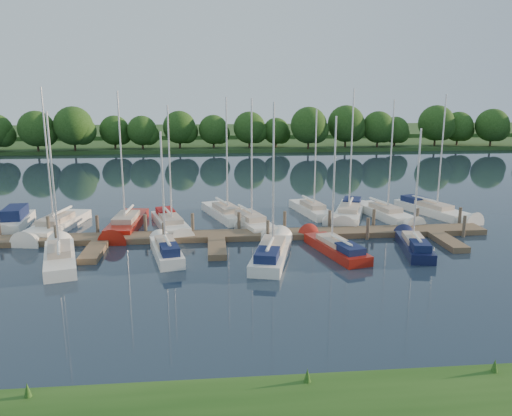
{
  "coord_description": "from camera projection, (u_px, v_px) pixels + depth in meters",
  "views": [
    {
      "loc": [
        -0.35,
        -26.78,
        10.3
      ],
      "look_at": [
        2.89,
        8.0,
        2.2
      ],
      "focal_mm": 35.0,
      "sensor_mm": 36.0,
      "label": 1
    }
  ],
  "objects": [
    {
      "name": "ground",
      "position": [
        219.0,
        278.0,
        28.33
      ],
      "size": [
        260.0,
        260.0,
        0.0
      ],
      "primitive_type": "plane",
      "color": "#182430",
      "rests_on": "ground"
    },
    {
      "name": "dock",
      "position": [
        216.0,
        238.0,
        35.37
      ],
      "size": [
        40.0,
        6.0,
        0.4
      ],
      "color": "brown",
      "rests_on": "ground"
    },
    {
      "name": "mooring_pilings",
      "position": [
        216.0,
        229.0,
        36.38
      ],
      "size": [
        38.24,
        2.84,
        2.0
      ],
      "color": "#473D33",
      "rests_on": "ground"
    },
    {
      "name": "far_shore",
      "position": [
        211.0,
        143.0,
        101.01
      ],
      "size": [
        180.0,
        30.0,
        0.6
      ],
      "primitive_type": "cube",
      "color": "#203E17",
      "rests_on": "ground"
    },
    {
      "name": "distant_hill",
      "position": [
        211.0,
        132.0,
        125.17
      ],
      "size": [
        220.0,
        40.0,
        1.4
      ],
      "primitive_type": "cube",
      "color": "#325525",
      "rests_on": "ground"
    },
    {
      "name": "treeline",
      "position": [
        214.0,
        128.0,
        87.7
      ],
      "size": [
        145.34,
        9.75,
        8.29
      ],
      "color": "#38281C",
      "rests_on": "ground"
    },
    {
      "name": "motorboat",
      "position": [
        15.0,
        222.0,
        39.07
      ],
      "size": [
        2.3,
        6.29,
        1.95
      ],
      "rotation": [
        0.0,
        0.0,
        3.24
      ],
      "color": "white",
      "rests_on": "ground"
    },
    {
      "name": "sailboat_n_2",
      "position": [
        56.0,
        227.0,
        38.09
      ],
      "size": [
        3.43,
        8.84,
        11.11
      ],
      "rotation": [
        0.0,
        0.0,
        2.95
      ],
      "color": "white",
      "rests_on": "ground"
    },
    {
      "name": "sailboat_n_3",
      "position": [
        126.0,
        226.0,
        38.52
      ],
      "size": [
        2.49,
        8.52,
        10.81
      ],
      "rotation": [
        0.0,
        0.0,
        3.07
      ],
      "color": "maroon",
      "rests_on": "ground"
    },
    {
      "name": "sailboat_n_4",
      "position": [
        171.0,
        224.0,
        38.76
      ],
      "size": [
        3.54,
        7.72,
        9.75
      ],
      "rotation": [
        0.0,
        0.0,
        3.42
      ],
      "color": "white",
      "rests_on": "ground"
    },
    {
      "name": "sailboat_n_5",
      "position": [
        227.0,
        215.0,
        41.82
      ],
      "size": [
        4.0,
        8.09,
        10.36
      ],
      "rotation": [
        0.0,
        0.0,
        3.47
      ],
      "color": "white",
      "rests_on": "ground"
    },
    {
      "name": "sailboat_n_6",
      "position": [
        250.0,
        224.0,
        38.98
      ],
      "size": [
        3.91,
        8.05,
        10.32
      ],
      "rotation": [
        0.0,
        0.0,
        3.45
      ],
      "color": "white",
      "rests_on": "ground"
    },
    {
      "name": "sailboat_n_7",
      "position": [
        313.0,
        211.0,
        43.07
      ],
      "size": [
        3.02,
        7.31,
        9.34
      ],
      "rotation": [
        0.0,
        0.0,
        3.36
      ],
      "color": "white",
      "rests_on": "ground"
    },
    {
      "name": "sailboat_n_8",
      "position": [
        349.0,
        213.0,
        42.36
      ],
      "size": [
        4.61,
        8.69,
        11.0
      ],
      "rotation": [
        0.0,
        0.0,
        2.77
      ],
      "color": "white",
      "rests_on": "ground"
    },
    {
      "name": "sailboat_n_9",
      "position": [
        386.0,
        215.0,
        41.96
      ],
      "size": [
        3.48,
        8.01,
        10.16
      ],
      "rotation": [
        0.0,
        0.0,
        3.39
      ],
      "color": "white",
      "rests_on": "ground"
    },
    {
      "name": "sailboat_n_10",
      "position": [
        433.0,
        211.0,
        43.13
      ],
      "size": [
        4.38,
        8.27,
        10.55
      ],
      "rotation": [
        0.0,
        0.0,
        3.51
      ],
      "color": "white",
      "rests_on": "ground"
    },
    {
      "name": "sailboat_s_1",
      "position": [
        60.0,
        259.0,
        30.83
      ],
      "size": [
        3.42,
        7.47,
        9.64
      ],
      "rotation": [
        0.0,
        0.0,
        0.28
      ],
      "color": "white",
      "rests_on": "ground"
    },
    {
      "name": "sailboat_s_2",
      "position": [
        166.0,
        252.0,
        32.02
      ],
      "size": [
        2.65,
        6.42,
        8.37
      ],
      "rotation": [
        0.0,
        0.0,
        0.22
      ],
      "color": "white",
      "rests_on": "ground"
    },
    {
      "name": "sailboat_s_3",
      "position": [
        272.0,
        254.0,
        31.59
      ],
      "size": [
        3.53,
        7.98,
        10.15
      ],
      "rotation": [
        0.0,
        0.0,
        -0.26
      ],
      "color": "white",
      "rests_on": "ground"
    },
    {
      "name": "sailboat_s_4",
      "position": [
        334.0,
        248.0,
        32.9
      ],
      "size": [
        3.24,
        7.29,
        9.19
      ],
      "rotation": [
        0.0,
        0.0,
        0.26
      ],
      "color": "maroon",
      "rests_on": "ground"
    },
    {
      "name": "sailboat_s_5",
      "position": [
        414.0,
        246.0,
        33.15
      ],
      "size": [
        2.54,
        6.57,
        8.45
      ],
      "rotation": [
        0.0,
        0.0,
        -0.19
      ],
      "color": "#0F1435",
      "rests_on": "ground"
    }
  ]
}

